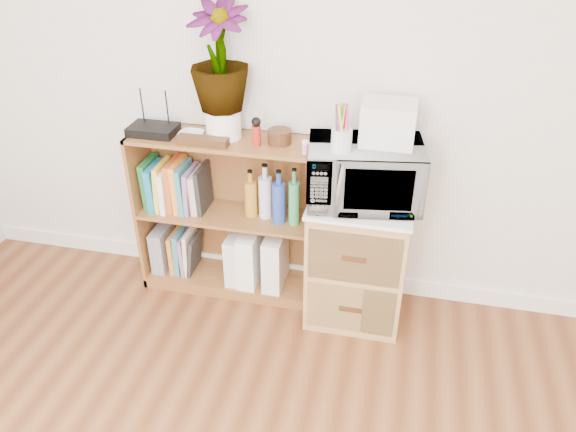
% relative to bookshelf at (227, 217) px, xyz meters
% --- Properties ---
extents(skirting_board, '(4.00, 0.02, 0.10)m').
position_rel_bookshelf_xyz_m(skirting_board, '(0.35, 0.14, -0.42)').
color(skirting_board, white).
rests_on(skirting_board, ground).
extents(bookshelf, '(1.00, 0.30, 0.95)m').
position_rel_bookshelf_xyz_m(bookshelf, '(0.00, 0.00, 0.00)').
color(bookshelf, brown).
rests_on(bookshelf, ground).
extents(wicker_unit, '(0.50, 0.45, 0.70)m').
position_rel_bookshelf_xyz_m(wicker_unit, '(0.75, -0.08, -0.12)').
color(wicker_unit, '#9E7542').
rests_on(wicker_unit, ground).
extents(microwave, '(0.60, 0.45, 0.30)m').
position_rel_bookshelf_xyz_m(microwave, '(0.75, -0.08, 0.40)').
color(microwave, silver).
rests_on(microwave, wicker_unit).
extents(pen_cup, '(0.10, 0.10, 0.11)m').
position_rel_bookshelf_xyz_m(pen_cup, '(0.64, -0.18, 0.60)').
color(pen_cup, silver).
rests_on(pen_cup, microwave).
extents(small_appliance, '(0.25, 0.21, 0.20)m').
position_rel_bookshelf_xyz_m(small_appliance, '(0.84, -0.03, 0.65)').
color(small_appliance, silver).
rests_on(small_appliance, microwave).
extents(router, '(0.25, 0.17, 0.04)m').
position_rel_bookshelf_xyz_m(router, '(-0.37, -0.02, 0.50)').
color(router, black).
rests_on(router, bookshelf).
extents(white_bowl, '(0.13, 0.13, 0.03)m').
position_rel_bookshelf_xyz_m(white_bowl, '(-0.16, -0.03, 0.49)').
color(white_bowl, silver).
rests_on(white_bowl, bookshelf).
extents(plant_pot, '(0.18, 0.18, 0.15)m').
position_rel_bookshelf_xyz_m(plant_pot, '(0.01, 0.02, 0.55)').
color(plant_pot, white).
rests_on(plant_pot, bookshelf).
extents(potted_plant, '(0.30, 0.30, 0.53)m').
position_rel_bookshelf_xyz_m(potted_plant, '(0.01, 0.02, 0.89)').
color(potted_plant, '#30772F').
rests_on(potted_plant, plant_pot).
extents(trinket_box, '(0.26, 0.07, 0.04)m').
position_rel_bookshelf_xyz_m(trinket_box, '(-0.07, -0.10, 0.50)').
color(trinket_box, '#331A0E').
rests_on(trinket_box, bookshelf).
extents(kokeshi_doll, '(0.05, 0.05, 0.10)m').
position_rel_bookshelf_xyz_m(kokeshi_doll, '(0.20, -0.04, 0.53)').
color(kokeshi_doll, '#A91D14').
rests_on(kokeshi_doll, bookshelf).
extents(wooden_bowl, '(0.12, 0.12, 0.07)m').
position_rel_bookshelf_xyz_m(wooden_bowl, '(0.30, 0.01, 0.51)').
color(wooden_bowl, '#331F0D').
rests_on(wooden_bowl, bookshelf).
extents(paint_jars, '(0.12, 0.04, 0.06)m').
position_rel_bookshelf_xyz_m(paint_jars, '(0.49, -0.09, 0.50)').
color(paint_jars, pink).
rests_on(paint_jars, bookshelf).
extents(file_box, '(0.08, 0.21, 0.27)m').
position_rel_bookshelf_xyz_m(file_box, '(-0.42, 0.00, -0.27)').
color(file_box, gray).
rests_on(file_box, bookshelf).
extents(magazine_holder_left, '(0.10, 0.24, 0.30)m').
position_rel_bookshelf_xyz_m(magazine_holder_left, '(0.05, -0.01, -0.25)').
color(magazine_holder_left, silver).
rests_on(magazine_holder_left, bookshelf).
extents(magazine_holder_mid, '(0.10, 0.26, 0.33)m').
position_rel_bookshelf_xyz_m(magazine_holder_mid, '(0.13, -0.01, -0.24)').
color(magazine_holder_mid, white).
rests_on(magazine_holder_mid, bookshelf).
extents(magazine_holder_right, '(0.10, 0.26, 0.33)m').
position_rel_bookshelf_xyz_m(magazine_holder_right, '(0.28, -0.01, -0.24)').
color(magazine_holder_right, white).
rests_on(magazine_holder_right, bookshelf).
extents(cookbooks, '(0.35, 0.20, 0.29)m').
position_rel_bookshelf_xyz_m(cookbooks, '(-0.29, 0.00, 0.16)').
color(cookbooks, '#1C692F').
rests_on(cookbooks, bookshelf).
extents(liquor_bottles, '(0.39, 0.07, 0.32)m').
position_rel_bookshelf_xyz_m(liquor_bottles, '(0.29, -0.00, 0.17)').
color(liquor_bottles, '#B87A22').
rests_on(liquor_bottles, bookshelf).
extents(lower_books, '(0.16, 0.19, 0.28)m').
position_rel_bookshelf_xyz_m(lower_books, '(-0.28, 0.00, -0.28)').
color(lower_books, orange).
rests_on(lower_books, bookshelf).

